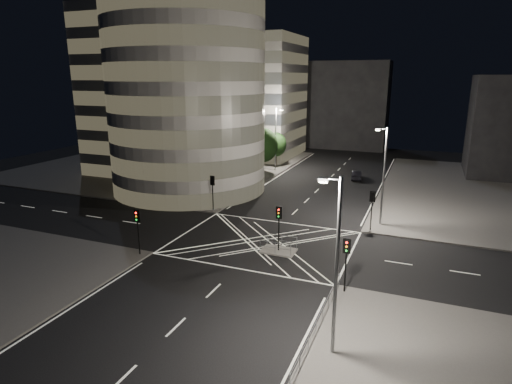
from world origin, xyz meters
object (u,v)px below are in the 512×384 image
at_px(street_lamp_right_near, 336,262).
at_px(traffic_signal_nl, 138,224).
at_px(traffic_signal_fr, 372,203).
at_px(traffic_signal_nr, 346,255).
at_px(central_island, 278,251).
at_px(traffic_signal_island, 279,220).
at_px(street_lamp_left_far, 276,137).
at_px(traffic_signal_fl, 213,186).
at_px(street_lamp_right_far, 383,173).
at_px(sedan, 357,175).
at_px(street_lamp_left_near, 227,156).

bearing_deg(street_lamp_right_near, traffic_signal_nl, 158.45).
relative_size(traffic_signal_fr, street_lamp_right_near, 0.40).
bearing_deg(traffic_signal_nr, central_island, 142.07).
xyz_separation_m(traffic_signal_island, street_lamp_left_far, (-11.44, 31.50, 2.63)).
relative_size(traffic_signal_nl, street_lamp_left_far, 0.40).
distance_m(traffic_signal_nr, street_lamp_left_far, 41.15).
xyz_separation_m(traffic_signal_fl, street_lamp_right_far, (18.24, 2.20, 2.63)).
bearing_deg(sedan, traffic_signal_fr, 93.85).
xyz_separation_m(traffic_signal_fr, street_lamp_left_far, (-18.24, 23.20, 2.63)).
height_order(traffic_signal_fl, street_lamp_left_near, street_lamp_left_near).
bearing_deg(traffic_signal_fr, street_lamp_left_far, 128.17).
height_order(traffic_signal_nr, traffic_signal_island, same).
bearing_deg(traffic_signal_nr, street_lamp_right_far, 87.70).
relative_size(street_lamp_left_far, sedan, 2.41).
xyz_separation_m(traffic_signal_fl, traffic_signal_nl, (0.00, -13.60, 0.00)).
bearing_deg(street_lamp_left_far, street_lamp_right_far, -48.06).
distance_m(street_lamp_left_far, street_lamp_right_near, 47.88).
relative_size(street_lamp_left_far, street_lamp_right_near, 1.00).
relative_size(traffic_signal_island, street_lamp_right_far, 0.40).
relative_size(traffic_signal_nl, street_lamp_right_near, 0.40).
relative_size(traffic_signal_island, street_lamp_left_far, 0.40).
bearing_deg(traffic_signal_island, central_island, 0.00).
xyz_separation_m(traffic_signal_nr, street_lamp_left_far, (-18.24, 36.80, 2.63)).
relative_size(traffic_signal_fl, traffic_signal_nl, 1.00).
bearing_deg(street_lamp_left_near, sedan, 51.67).
bearing_deg(traffic_signal_nl, traffic_signal_nr, 0.00).
distance_m(central_island, street_lamp_left_far, 33.95).
height_order(traffic_signal_fl, street_lamp_left_far, street_lamp_left_far).
bearing_deg(traffic_signal_fr, traffic_signal_nl, -142.31).
xyz_separation_m(traffic_signal_nl, street_lamp_right_far, (18.24, 15.80, 2.63)).
height_order(central_island, street_lamp_left_far, street_lamp_left_far).
bearing_deg(traffic_signal_fl, street_lamp_right_near, -48.76).
xyz_separation_m(traffic_signal_fr, street_lamp_right_far, (0.64, 2.20, 2.63)).
bearing_deg(street_lamp_right_far, traffic_signal_fr, -106.11).
height_order(traffic_signal_island, street_lamp_left_near, street_lamp_left_near).
distance_m(traffic_signal_nr, traffic_signal_island, 8.62).
xyz_separation_m(traffic_signal_island, sedan, (1.84, 30.29, -2.23)).
height_order(central_island, traffic_signal_nl, traffic_signal_nl).
bearing_deg(central_island, street_lamp_right_near, -59.25).
bearing_deg(central_island, traffic_signal_island, 0.00).
xyz_separation_m(central_island, street_lamp_right_near, (7.44, -12.50, 5.47)).
height_order(traffic_signal_fl, street_lamp_right_near, street_lamp_right_near).
relative_size(traffic_signal_island, street_lamp_right_near, 0.40).
bearing_deg(street_lamp_right_near, traffic_signal_fl, 131.24).
bearing_deg(street_lamp_right_far, street_lamp_right_near, -90.00).
xyz_separation_m(traffic_signal_nl, traffic_signal_fr, (17.60, 13.60, 0.00)).
bearing_deg(central_island, traffic_signal_nl, -153.86).
bearing_deg(traffic_signal_fl, street_lamp_left_near, 96.97).
bearing_deg(traffic_signal_fl, central_island, -37.54).
bearing_deg(traffic_signal_fr, traffic_signal_nr, -90.00).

